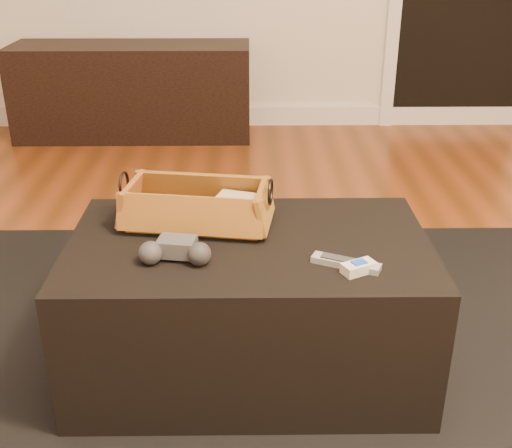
{
  "coord_description": "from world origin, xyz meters",
  "views": [
    {
      "loc": [
        -0.06,
        -1.45,
        1.23
      ],
      "look_at": [
        -0.04,
        0.12,
        0.49
      ],
      "focal_mm": 45.0,
      "sensor_mm": 36.0,
      "label": 1
    }
  ],
  "objects_px": {
    "ottoman": "(249,305)",
    "tv_remote": "(189,217)",
    "game_controller": "(176,251)",
    "cream_gadget": "(359,267)",
    "media_cabinet": "(133,91)",
    "wicker_basket": "(197,208)",
    "silver_remote": "(346,263)"
  },
  "relations": [
    {
      "from": "game_controller",
      "to": "silver_remote",
      "type": "xyz_separation_m",
      "value": [
        0.44,
        -0.03,
        -0.02
      ]
    },
    {
      "from": "ottoman",
      "to": "game_controller",
      "type": "height_order",
      "value": "game_controller"
    },
    {
      "from": "silver_remote",
      "to": "cream_gadget",
      "type": "bearing_deg",
      "value": -50.51
    },
    {
      "from": "ottoman",
      "to": "tv_remote",
      "type": "height_order",
      "value": "tv_remote"
    },
    {
      "from": "game_controller",
      "to": "cream_gadget",
      "type": "height_order",
      "value": "game_controller"
    },
    {
      "from": "media_cabinet",
      "to": "game_controller",
      "type": "bearing_deg",
      "value": -78.05
    },
    {
      "from": "media_cabinet",
      "to": "cream_gadget",
      "type": "xyz_separation_m",
      "value": [
        0.99,
        -2.55,
        0.16
      ]
    },
    {
      "from": "tv_remote",
      "to": "wicker_basket",
      "type": "distance_m",
      "value": 0.04
    },
    {
      "from": "game_controller",
      "to": "cream_gadget",
      "type": "bearing_deg",
      "value": -7.83
    },
    {
      "from": "media_cabinet",
      "to": "game_controller",
      "type": "height_order",
      "value": "media_cabinet"
    },
    {
      "from": "cream_gadget",
      "to": "ottoman",
      "type": "bearing_deg",
      "value": 146.68
    },
    {
      "from": "ottoman",
      "to": "tv_remote",
      "type": "distance_m",
      "value": 0.31
    },
    {
      "from": "ottoman",
      "to": "wicker_basket",
      "type": "height_order",
      "value": "wicker_basket"
    },
    {
      "from": "silver_remote",
      "to": "cream_gadget",
      "type": "relative_size",
      "value": 1.87
    },
    {
      "from": "ottoman",
      "to": "game_controller",
      "type": "relative_size",
      "value": 5.25
    },
    {
      "from": "wicker_basket",
      "to": "silver_remote",
      "type": "relative_size",
      "value": 2.57
    },
    {
      "from": "ottoman",
      "to": "wicker_basket",
      "type": "bearing_deg",
      "value": 142.92
    },
    {
      "from": "tv_remote",
      "to": "silver_remote",
      "type": "height_order",
      "value": "tv_remote"
    },
    {
      "from": "media_cabinet",
      "to": "cream_gadget",
      "type": "distance_m",
      "value": 2.74
    },
    {
      "from": "game_controller",
      "to": "ottoman",
      "type": "bearing_deg",
      "value": 31.96
    },
    {
      "from": "media_cabinet",
      "to": "silver_remote",
      "type": "relative_size",
      "value": 8.1
    },
    {
      "from": "media_cabinet",
      "to": "game_controller",
      "type": "distance_m",
      "value": 2.55
    },
    {
      "from": "media_cabinet",
      "to": "tv_remote",
      "type": "xyz_separation_m",
      "value": [
        0.54,
        -2.27,
        0.18
      ]
    },
    {
      "from": "cream_gadget",
      "to": "game_controller",
      "type": "bearing_deg",
      "value": 172.17
    },
    {
      "from": "wicker_basket",
      "to": "cream_gadget",
      "type": "distance_m",
      "value": 0.52
    },
    {
      "from": "tv_remote",
      "to": "silver_remote",
      "type": "bearing_deg",
      "value": -27.97
    },
    {
      "from": "wicker_basket",
      "to": "game_controller",
      "type": "distance_m",
      "value": 0.23
    },
    {
      "from": "silver_remote",
      "to": "wicker_basket",
      "type": "bearing_deg",
      "value": 146.72
    },
    {
      "from": "ottoman",
      "to": "silver_remote",
      "type": "relative_size",
      "value": 5.62
    },
    {
      "from": "media_cabinet",
      "to": "silver_remote",
      "type": "height_order",
      "value": "media_cabinet"
    },
    {
      "from": "media_cabinet",
      "to": "tv_remote",
      "type": "relative_size",
      "value": 6.38
    },
    {
      "from": "media_cabinet",
      "to": "tv_remote",
      "type": "height_order",
      "value": "media_cabinet"
    }
  ]
}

